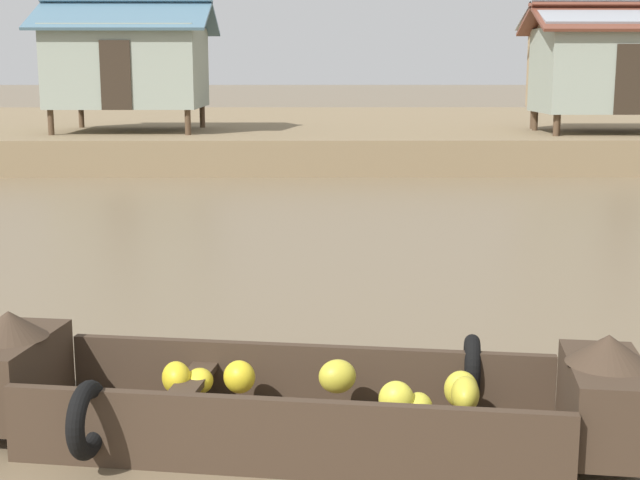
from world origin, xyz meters
TOP-DOWN VIEW (x-y plane):
  - ground_plane at (0.00, 10.00)m, footprint 300.00×300.00m
  - riverbank_strip at (0.00, 29.99)m, footprint 160.00×20.00m
  - banana_boat at (0.69, 4.16)m, footprint 4.85×1.76m
  - stilt_house_left at (-4.35, 23.63)m, footprint 4.75×4.07m
  - stilt_house_mid_left at (9.01, 22.65)m, footprint 4.73×3.13m
  - stilt_house_mid_right at (9.06, 23.16)m, footprint 4.59×3.56m

SIDE VIEW (x-z plane):
  - ground_plane at x=0.00m, z-range 0.00..0.00m
  - banana_boat at x=0.69m, z-range -0.14..0.74m
  - riverbank_strip at x=0.00m, z-range 0.00..0.90m
  - stilt_house_mid_left at x=9.01m, z-range 0.93..4.42m
  - stilt_house_left at x=-4.35m, z-range 0.93..4.60m
  - stilt_house_mid_right at x=9.06m, z-range 0.98..4.62m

